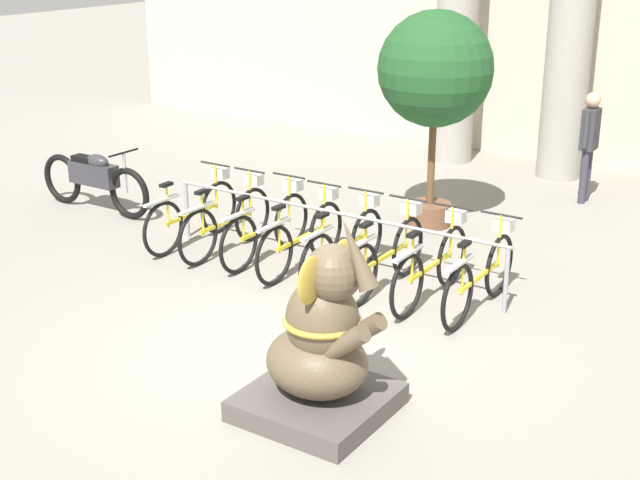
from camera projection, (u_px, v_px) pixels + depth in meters
ground_plane at (293, 349)px, 8.77m from camera, size 60.00×60.00×0.00m
column_left at (458, 7)px, 14.86m from camera, size 0.90×0.90×5.16m
column_middle at (572, 13)px, 13.85m from camera, size 0.90×0.90×5.16m
bike_rack at (329, 221)px, 10.53m from camera, size 4.59×0.05×0.77m
bicycle_0 at (194, 213)px, 11.52m from camera, size 0.48×1.79×0.98m
bicycle_1 at (228, 221)px, 11.22m from camera, size 0.48×1.79×0.98m
bicycle_2 at (268, 227)px, 10.98m from camera, size 0.48×1.79×0.98m
bicycle_3 at (303, 237)px, 10.64m from camera, size 0.48×1.79×0.98m
bicycle_4 at (345, 245)px, 10.37m from camera, size 0.48×1.79×0.98m
bicycle_5 at (387, 255)px, 10.06m from camera, size 0.48×1.79×0.98m
bicycle_6 at (432, 265)px, 9.77m from camera, size 0.48×1.79×0.98m
bicycle_7 at (481, 275)px, 9.49m from camera, size 0.48×1.79×0.98m
elephant_statue at (321, 349)px, 7.41m from camera, size 1.16×1.16×1.82m
motorcycle at (95, 179)px, 12.81m from camera, size 2.12×0.55×0.97m
person_pedestrian at (589, 137)px, 13.05m from camera, size 0.22×0.47×1.65m
potted_tree at (435, 74)px, 11.67m from camera, size 1.53×1.53×2.92m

